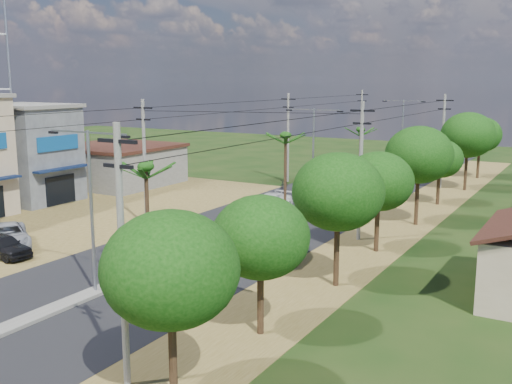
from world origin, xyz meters
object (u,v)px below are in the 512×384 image
car_parked_dark (4,246)px  moto_rider_east (172,288)px  car_white_far (270,204)px  car_parked_silver (8,237)px  car_silver_mid (280,245)px

car_parked_dark → moto_rider_east: car_parked_dark is taller
car_white_far → moto_rider_east: (4.98, -18.71, -0.26)m
moto_rider_east → car_white_far: bearing=-89.6°
car_parked_dark → car_white_far: bearing=-17.7°
car_parked_silver → moto_rider_east: (14.10, -1.61, -0.28)m
car_parked_silver → moto_rider_east: car_parked_silver is taller
car_silver_mid → car_white_far: size_ratio=1.00×
car_white_far → moto_rider_east: 19.37m
car_white_far → moto_rider_east: car_white_far is taller
car_silver_mid → moto_rider_east: car_silver_mid is taller
car_parked_silver → car_parked_dark: bearing=-100.7°
car_silver_mid → car_parked_silver: bearing=5.7°
car_white_far → moto_rider_east: size_ratio=2.86×
car_parked_silver → car_parked_dark: 2.07m
car_white_far → car_parked_dark: (-7.63, -18.54, -0.03)m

